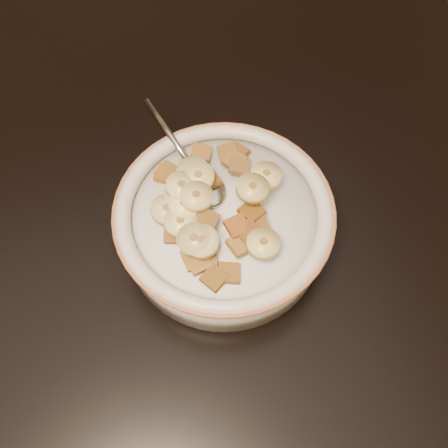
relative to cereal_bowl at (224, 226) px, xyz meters
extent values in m
cube|color=#422816|center=(-0.28, 0.09, -0.82)|extent=(4.00, 4.50, 0.10)
cylinder|color=beige|center=(0.00, 0.00, 0.00)|extent=(0.21, 0.21, 0.05)
cylinder|color=white|center=(0.00, 0.00, 0.02)|extent=(0.17, 0.17, 0.00)
ellipsoid|color=#A8A8A8|center=(-0.01, 0.03, 0.03)|extent=(0.05, 0.06, 0.01)
cube|color=brown|center=(-0.05, -0.01, 0.04)|extent=(0.03, 0.03, 0.01)
cube|color=brown|center=(0.00, 0.07, 0.03)|extent=(0.03, 0.03, 0.01)
cube|color=brown|center=(0.03, 0.04, 0.04)|extent=(0.03, 0.03, 0.01)
cube|color=brown|center=(0.02, -0.03, 0.04)|extent=(0.02, 0.02, 0.01)
cube|color=brown|center=(-0.02, -0.01, 0.05)|extent=(0.03, 0.03, 0.01)
cube|color=brown|center=(0.01, -0.03, 0.04)|extent=(0.03, 0.03, 0.01)
cube|color=brown|center=(-0.01, -0.06, 0.03)|extent=(0.03, 0.03, 0.01)
cube|color=brown|center=(-0.01, 0.03, 0.04)|extent=(0.02, 0.02, 0.01)
cube|color=brown|center=(-0.04, 0.06, 0.03)|extent=(0.03, 0.03, 0.01)
cube|color=#986228|center=(-0.04, -0.05, 0.03)|extent=(0.02, 0.02, 0.01)
cube|color=brown|center=(-0.03, -0.04, 0.03)|extent=(0.02, 0.02, 0.01)
cube|color=#8F591B|center=(0.03, 0.05, 0.04)|extent=(0.03, 0.03, 0.01)
cube|color=brown|center=(0.01, -0.03, 0.04)|extent=(0.03, 0.03, 0.01)
cube|color=brown|center=(0.02, -0.01, 0.04)|extent=(0.03, 0.03, 0.01)
cube|color=brown|center=(0.01, -0.03, 0.04)|extent=(0.02, 0.02, 0.01)
cube|color=#976219|center=(-0.04, 0.06, 0.03)|extent=(0.03, 0.03, 0.01)
cube|color=brown|center=(-0.06, 0.01, 0.03)|extent=(0.03, 0.03, 0.01)
cube|color=brown|center=(0.03, 0.06, 0.03)|extent=(0.03, 0.03, 0.01)
cube|color=#926129|center=(-0.04, -0.04, 0.03)|extent=(0.02, 0.02, 0.01)
cube|color=brown|center=(-0.03, -0.03, 0.04)|extent=(0.03, 0.03, 0.01)
cube|color=brown|center=(-0.03, -0.07, 0.03)|extent=(0.03, 0.03, 0.01)
cube|color=olive|center=(0.02, 0.07, 0.03)|extent=(0.02, 0.02, 0.01)
cube|color=#966024|center=(0.00, -0.04, 0.04)|extent=(0.03, 0.03, 0.01)
cylinder|color=#E6C883|center=(-0.02, 0.04, 0.05)|extent=(0.03, 0.03, 0.01)
cylinder|color=#F3E081|center=(0.02, -0.05, 0.05)|extent=(0.04, 0.04, 0.02)
cylinder|color=#E7DD86|center=(-0.03, 0.02, 0.05)|extent=(0.03, 0.03, 0.01)
cylinder|color=#F1DE89|center=(-0.04, -0.01, 0.05)|extent=(0.04, 0.04, 0.01)
cylinder|color=#EDDB82|center=(-0.02, 0.03, 0.05)|extent=(0.04, 0.04, 0.01)
cylinder|color=#D2C28A|center=(-0.03, -0.04, 0.05)|extent=(0.04, 0.04, 0.01)
cylinder|color=#FCF09F|center=(-0.04, 0.01, 0.05)|extent=(0.04, 0.04, 0.01)
cylinder|color=#FFDE7E|center=(-0.02, 0.01, 0.06)|extent=(0.04, 0.04, 0.01)
cylinder|color=#D9C16A|center=(-0.04, -0.03, 0.05)|extent=(0.04, 0.04, 0.02)
cylinder|color=#E2C27C|center=(-0.05, 0.01, 0.04)|extent=(0.03, 0.03, 0.01)
cylinder|color=#FED883|center=(0.05, 0.02, 0.05)|extent=(0.04, 0.04, 0.01)
cylinder|color=#D4CA6D|center=(0.03, 0.00, 0.06)|extent=(0.03, 0.03, 0.01)
cylinder|color=beige|center=(-0.04, 0.02, 0.05)|extent=(0.04, 0.04, 0.01)
camera|label=1|loc=(-0.07, -0.23, 0.45)|focal=40.00mm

